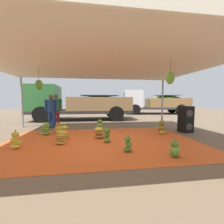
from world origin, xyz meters
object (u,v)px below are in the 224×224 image
(banana_bunch_6, at_px, (99,133))
(worker_0, at_px, (56,107))
(banana_bunch_0, at_px, (162,126))
(cargo_truck_main, at_px, (76,103))
(cargo_truck_far, at_px, (153,102))
(banana_bunch_7, at_px, (16,141))
(banana_bunch_4, at_px, (175,149))
(banana_bunch_9, at_px, (46,129))
(banana_bunch_2, at_px, (58,128))
(worker_1, at_px, (51,109))
(banana_bunch_10, at_px, (107,136))
(banana_bunch_3, at_px, (128,145))
(banana_bunch_5, at_px, (99,127))
(banana_bunch_8, at_px, (65,133))
(banana_bunch_1, at_px, (61,138))
(banana_bunch_11, at_px, (162,128))
(speaker_stack, at_px, (186,119))

(banana_bunch_6, distance_m, worker_0, 3.82)
(banana_bunch_0, xyz_separation_m, cargo_truck_main, (-4.09, 4.76, 0.96))
(cargo_truck_far, bearing_deg, banana_bunch_7, -129.58)
(banana_bunch_4, relative_size, banana_bunch_9, 0.82)
(banana_bunch_2, bearing_deg, banana_bunch_0, -4.94)
(worker_0, bearing_deg, worker_1, -96.73)
(banana_bunch_10, xyz_separation_m, cargo_truck_main, (-1.49, 6.21, 0.96))
(banana_bunch_3, xyz_separation_m, banana_bunch_6, (-0.67, 1.56, 0.00))
(banana_bunch_5, relative_size, cargo_truck_main, 0.09)
(banana_bunch_8, xyz_separation_m, banana_bunch_9, (-0.88, 0.92, -0.00))
(banana_bunch_0, distance_m, banana_bunch_1, 4.28)
(banana_bunch_2, bearing_deg, banana_bunch_7, -110.00)
(banana_bunch_2, xyz_separation_m, banana_bunch_11, (4.26, -0.89, 0.05))
(banana_bunch_7, bearing_deg, banana_bunch_4, -16.95)
(banana_bunch_3, relative_size, cargo_truck_main, 0.06)
(banana_bunch_11, bearing_deg, speaker_stack, 10.79)
(banana_bunch_4, bearing_deg, banana_bunch_3, 151.81)
(banana_bunch_3, height_order, banana_bunch_7, banana_bunch_7)
(banana_bunch_3, xyz_separation_m, banana_bunch_10, (-0.45, 0.95, 0.04))
(cargo_truck_main, height_order, worker_1, cargo_truck_main)
(banana_bunch_2, xyz_separation_m, banana_bunch_9, (-0.42, -0.33, 0.03))
(banana_bunch_3, relative_size, banana_bunch_9, 0.84)
(banana_bunch_0, relative_size, cargo_truck_far, 0.08)
(banana_bunch_10, bearing_deg, cargo_truck_main, 103.50)
(banana_bunch_2, xyz_separation_m, cargo_truck_main, (0.38, 4.38, 1.00))
(worker_0, xyz_separation_m, speaker_stack, (5.89, -2.52, -0.43))
(banana_bunch_7, relative_size, worker_1, 0.32)
(banana_bunch_8, bearing_deg, cargo_truck_far, 52.35)
(banana_bunch_10, height_order, worker_0, worker_0)
(banana_bunch_5, bearing_deg, banana_bunch_9, -179.82)
(banana_bunch_7, distance_m, banana_bunch_11, 5.15)
(banana_bunch_4, height_order, banana_bunch_6, banana_bunch_6)
(banana_bunch_7, bearing_deg, banana_bunch_6, 19.52)
(banana_bunch_1, relative_size, banana_bunch_4, 1.12)
(banana_bunch_1, bearing_deg, banana_bunch_0, 19.39)
(banana_bunch_0, bearing_deg, banana_bunch_8, -167.92)
(banana_bunch_3, distance_m, speaker_stack, 3.78)
(banana_bunch_5, relative_size, speaker_stack, 0.53)
(worker_1, height_order, speaker_stack, worker_1)
(banana_bunch_10, bearing_deg, banana_bunch_8, 157.38)
(banana_bunch_9, xyz_separation_m, banana_bunch_11, (4.67, -0.56, 0.01))
(banana_bunch_11, bearing_deg, banana_bunch_2, 168.20)
(cargo_truck_main, bearing_deg, banana_bunch_3, -74.84)
(banana_bunch_2, xyz_separation_m, banana_bunch_7, (-0.76, -2.08, 0.04))
(banana_bunch_3, xyz_separation_m, cargo_truck_far, (5.52, 11.11, 1.04))
(cargo_truck_far, bearing_deg, banana_bunch_0, -111.17)
(banana_bunch_11, bearing_deg, banana_bunch_6, -172.68)
(worker_0, bearing_deg, banana_bunch_9, -88.78)
(cargo_truck_far, relative_size, worker_0, 3.96)
(banana_bunch_1, distance_m, cargo_truck_far, 12.60)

